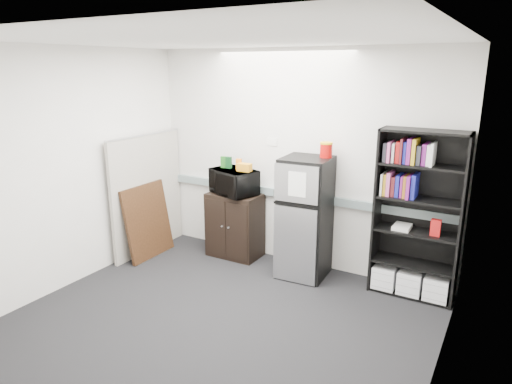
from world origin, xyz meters
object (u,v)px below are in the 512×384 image
(refrigerator, at_px, (305,218))
(cabinet, at_px, (235,225))
(microwave, at_px, (234,182))
(cubicle_partition, at_px, (148,193))
(bookshelf, at_px, (418,217))

(refrigerator, bearing_deg, cabinet, 171.88)
(cabinet, bearing_deg, microwave, -90.00)
(cubicle_partition, relative_size, microwave, 2.74)
(bookshelf, relative_size, microwave, 3.12)
(cabinet, distance_m, microwave, 0.60)
(cubicle_partition, distance_m, microwave, 1.22)
(cubicle_partition, height_order, microwave, cubicle_partition)
(refrigerator, bearing_deg, microwave, 172.75)
(bookshelf, relative_size, cubicle_partition, 1.14)
(cabinet, height_order, microwave, microwave)
(refrigerator, bearing_deg, bookshelf, 2.84)
(cubicle_partition, relative_size, refrigerator, 1.11)
(cabinet, xyz_separation_m, microwave, (-0.00, -0.02, 0.60))
(microwave, bearing_deg, cabinet, 107.80)
(bookshelf, distance_m, cubicle_partition, 3.46)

